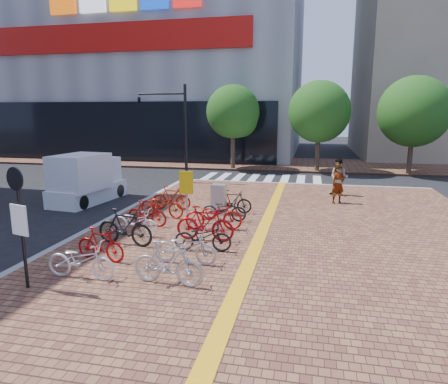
% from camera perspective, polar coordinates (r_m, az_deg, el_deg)
% --- Properties ---
extents(ground, '(120.00, 120.00, 0.00)m').
position_cam_1_polar(ground, '(12.24, -5.26, -8.70)').
color(ground, black).
rests_on(ground, ground).
extents(sidewalk, '(14.00, 34.00, 0.15)m').
position_cam_1_polar(sidewalk, '(7.26, 6.59, -23.29)').
color(sidewalk, brown).
rests_on(sidewalk, ground).
extents(tactile_strip, '(0.40, 34.00, 0.01)m').
position_cam_1_polar(tactile_strip, '(7.35, -1.79, -21.95)').
color(tactile_strip, '#F3AB15').
rests_on(tactile_strip, sidewalk).
extents(kerb_north, '(14.00, 0.25, 0.15)m').
position_cam_1_polar(kerb_north, '(23.32, 10.78, 1.03)').
color(kerb_north, gray).
rests_on(kerb_north, ground).
extents(far_sidewalk, '(70.00, 8.00, 0.15)m').
position_cam_1_polar(far_sidewalk, '(32.41, 5.92, 4.04)').
color(far_sidewalk, brown).
rests_on(far_sidewalk, ground).
extents(department_store, '(36.00, 24.27, 28.00)m').
position_cam_1_polar(department_store, '(48.13, -13.00, 22.86)').
color(department_store, gray).
rests_on(department_store, ground).
extents(crosswalk, '(7.50, 4.00, 0.01)m').
position_cam_1_polar(crosswalk, '(25.48, 5.28, 1.89)').
color(crosswalk, silver).
rests_on(crosswalk, ground).
extents(street_trees, '(16.20, 4.60, 6.35)m').
position_cam_1_polar(street_trees, '(28.45, 15.60, 10.80)').
color(street_trees, '#38281E').
rests_on(street_trees, far_sidewalk).
extents(bike_0, '(1.80, 0.63, 0.95)m').
position_cam_1_polar(bike_0, '(10.53, -19.77, -9.14)').
color(bike_0, white).
rests_on(bike_0, sidewalk).
extents(bike_1, '(1.61, 0.71, 0.94)m').
position_cam_1_polar(bike_1, '(11.57, -17.25, -7.15)').
color(bike_1, '#A80C0D').
rests_on(bike_1, sidewalk).
extents(bike_2, '(1.95, 0.77, 1.14)m').
position_cam_1_polar(bike_2, '(12.64, -13.99, -4.90)').
color(bike_2, black).
rests_on(bike_2, sidewalk).
extents(bike_3, '(1.83, 0.90, 0.92)m').
position_cam_1_polar(bike_3, '(13.61, -12.60, -4.15)').
color(bike_3, white).
rests_on(bike_3, sidewalk).
extents(bike_4, '(1.60, 0.61, 0.94)m').
position_cam_1_polar(bike_4, '(14.59, -10.97, -3.00)').
color(bike_4, '#A90D0C').
rests_on(bike_4, sidewalk).
extents(bike_5, '(1.98, 0.98, 0.99)m').
position_cam_1_polar(bike_5, '(15.71, -8.86, -1.79)').
color(bike_5, '#AE1E0C').
rests_on(bike_5, sidewalk).
extents(bike_6, '(1.68, 0.50, 1.00)m').
position_cam_1_polar(bike_6, '(16.84, -7.53, -0.85)').
color(bike_6, '#AD200C').
rests_on(bike_6, sidewalk).
extents(bike_7, '(1.82, 0.65, 1.07)m').
position_cam_1_polar(bike_7, '(9.64, -8.01, -10.06)').
color(bike_7, '#ADACB1').
rests_on(bike_7, sidewalk).
extents(bike_8, '(1.78, 0.65, 0.93)m').
position_cam_1_polar(bike_8, '(10.89, -5.56, -7.85)').
color(bike_8, '#B2B2B7').
rests_on(bike_8, sidewalk).
extents(bike_9, '(1.75, 0.77, 0.89)m').
position_cam_1_polar(bike_9, '(11.82, -3.03, -6.35)').
color(bike_9, black).
rests_on(bike_9, sidewalk).
extents(bike_10, '(1.89, 0.56, 1.13)m').
position_cam_1_polar(bike_10, '(12.70, -2.74, -4.51)').
color(bike_10, '#9E0B13').
rests_on(bike_10, sidewalk).
extents(bike_11, '(2.08, 1.06, 1.04)m').
position_cam_1_polar(bike_11, '(13.88, -1.48, -3.32)').
color(bike_11, red).
rests_on(bike_11, sidewalk).
extents(bike_12, '(1.69, 0.59, 0.89)m').
position_cam_1_polar(bike_12, '(15.03, 0.00, -2.46)').
color(bike_12, black).
rests_on(bike_12, sidewalk).
extents(bike_13, '(1.59, 0.49, 0.95)m').
position_cam_1_polar(bike_13, '(16.16, 1.22, -1.37)').
color(bike_13, black).
rests_on(bike_13, sidewalk).
extents(pedestrian_a, '(0.74, 0.65, 1.71)m').
position_cam_1_polar(pedestrian_a, '(18.55, 15.99, 1.05)').
color(pedestrian_a, gray).
rests_on(pedestrian_a, sidewalk).
extents(pedestrian_b, '(1.07, 0.95, 1.82)m').
position_cam_1_polar(pedestrian_b, '(20.25, 16.10, 2.04)').
color(pedestrian_b, '#4F5565').
rests_on(pedestrian_b, sidewalk).
extents(utility_box, '(0.60, 0.46, 1.22)m').
position_cam_1_polar(utility_box, '(15.94, -0.76, -1.06)').
color(utility_box, '#B5B5BA').
rests_on(utility_box, sidewalk).
extents(yellow_sign, '(0.52, 0.12, 1.93)m').
position_cam_1_polar(yellow_sign, '(14.64, -5.40, 0.70)').
color(yellow_sign, '#B7B7BC').
rests_on(yellow_sign, sidewalk).
extents(notice_sign, '(0.52, 0.19, 2.86)m').
position_cam_1_polar(notice_sign, '(10.09, -27.22, -2.73)').
color(notice_sign, black).
rests_on(notice_sign, sidewalk).
extents(traffic_light_pole, '(2.98, 1.15, 5.56)m').
position_cam_1_polar(traffic_light_pole, '(23.52, -8.57, 10.76)').
color(traffic_light_pole, black).
rests_on(traffic_light_pole, sidewalk).
extents(box_truck, '(2.16, 4.15, 2.31)m').
position_cam_1_polar(box_truck, '(19.81, -19.06, 1.74)').
color(box_truck, silver).
rests_on(box_truck, ground).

